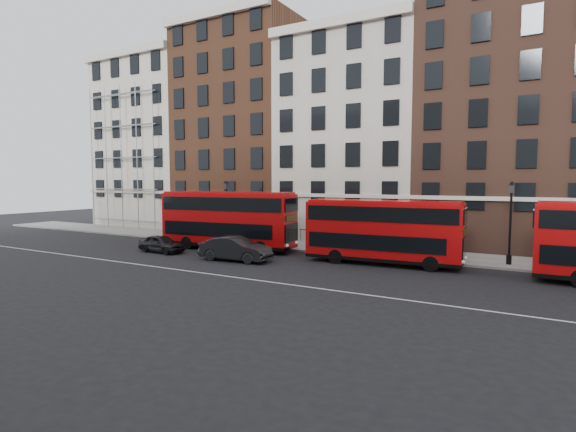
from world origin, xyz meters
The scene contains 12 objects.
ground centered at (0.00, 0.00, 0.00)m, with size 120.00×120.00×0.00m, color black.
pavement centered at (0.00, 10.50, 0.07)m, with size 80.00×5.00×0.15m, color gray.
kerb centered at (0.00, 8.00, 0.08)m, with size 80.00×0.30×0.16m, color gray.
road_centre_line centered at (0.00, -2.00, 0.01)m, with size 70.00×0.12×0.01m, color white.
building_terrace centered at (-0.31, 17.88, 10.24)m, with size 64.00×11.95×22.00m.
bus_b centered at (-6.18, 6.00, 2.47)m, with size 11.19×3.78×4.61m.
bus_c centered at (6.45, 6.00, 2.26)m, with size 10.18×3.07×4.22m.
car_rear centered at (-9.76, 2.37, 0.67)m, with size 1.59×3.95×1.35m, color black.
car_front centered at (-2.67, 2.27, 0.84)m, with size 1.77×5.07×1.67m, color black.
lamp_post_left centered at (-8.43, 8.77, 3.08)m, with size 0.44×0.44×5.33m.
lamp_post_right centered at (13.77, 9.29, 3.08)m, with size 0.44×0.44×5.33m.
iron_railings centered at (0.00, 12.70, 0.65)m, with size 6.60×0.06×1.00m, color black, non-canonical shape.
Camera 1 is at (15.58, -22.39, 5.57)m, focal length 28.00 mm.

